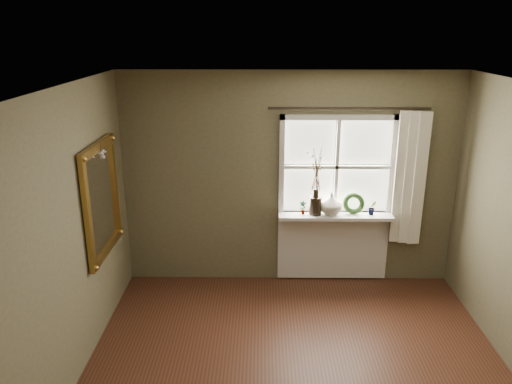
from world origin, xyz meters
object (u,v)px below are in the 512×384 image
Objects in this scene: dark_jug at (315,206)px; cream_vase at (331,204)px; wreath at (354,206)px; gilt_mirror at (102,199)px.

dark_jug is 0.19m from cream_vase.
wreath is (0.27, 0.04, -0.04)m from cream_vase.
dark_jug is 0.85× the size of wreath.
gilt_mirror is (-2.27, -0.82, 0.36)m from dark_jug.
gilt_mirror is (-2.73, -0.86, 0.37)m from wreath.
gilt_mirror is at bearing -160.09° from dark_jug.
wreath is at bearing 4.95° from dark_jug.
wreath is 0.22× the size of gilt_mirror.
wreath is 2.89m from gilt_mirror.
wreath is (0.46, 0.04, -0.01)m from dark_jug.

